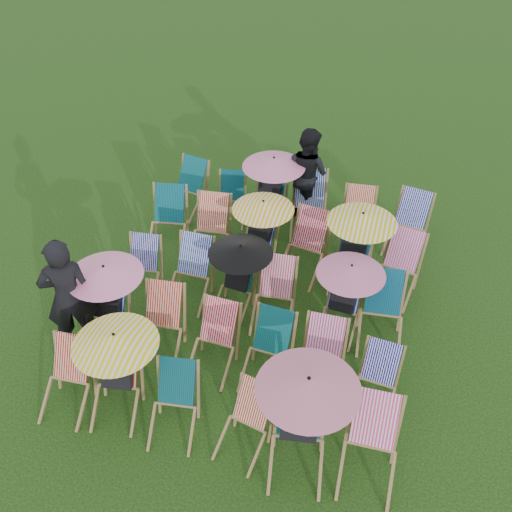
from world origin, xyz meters
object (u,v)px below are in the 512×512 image
(deckchair_0, at_px, (65,381))
(deckchair_5, at_px, (371,448))
(deckchair_29, at_px, (408,225))
(person_left, at_px, (68,296))
(person_rear, at_px, (307,173))

(deckchair_0, bearing_deg, deckchair_5, -1.79)
(deckchair_5, relative_size, deckchair_29, 1.02)
(deckchair_0, bearing_deg, deckchair_29, 45.98)
(deckchair_0, height_order, deckchair_5, deckchair_5)
(person_left, bearing_deg, person_rear, -152.50)
(deckchair_0, xyz_separation_m, person_left, (-0.41, 0.97, 0.52))
(deckchair_0, distance_m, deckchair_5, 3.97)
(deckchair_0, relative_size, person_left, 0.47)
(deckchair_0, xyz_separation_m, deckchair_29, (4.00, 4.70, 0.03))
(deckchair_5, bearing_deg, person_left, 167.13)
(deckchair_0, bearing_deg, person_left, 109.39)
(deckchair_5, height_order, person_rear, person_rear)
(deckchair_29, bearing_deg, person_left, -129.85)
(deckchair_5, xyz_separation_m, deckchair_29, (0.04, 4.57, -0.02))
(deckchair_29, bearing_deg, deckchair_0, -120.48)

